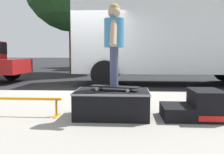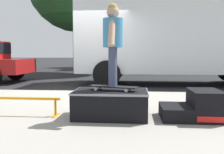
# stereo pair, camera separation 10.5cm
# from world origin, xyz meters

# --- Properties ---
(ground_plane) EXTENTS (140.00, 140.00, 0.00)m
(ground_plane) POSITION_xyz_m (0.00, 0.00, 0.00)
(ground_plane) COLOR black
(sidewalk_slab) EXTENTS (50.00, 5.00, 0.12)m
(sidewalk_slab) POSITION_xyz_m (0.00, -3.00, 0.06)
(sidewalk_slab) COLOR gray
(sidewalk_slab) RESTS_ON ground
(skate_box) EXTENTS (1.14, 0.76, 0.42)m
(skate_box) POSITION_xyz_m (1.11, -3.24, 0.34)
(skate_box) COLOR black
(skate_box) RESTS_ON sidewalk_slab
(kicker_ramp) EXTENTS (0.88, 0.68, 0.44)m
(kicker_ramp) POSITION_xyz_m (2.40, -3.24, 0.30)
(kicker_ramp) COLOR black
(kicker_ramp) RESTS_ON sidewalk_slab
(grind_rail) EXTENTS (1.41, 0.28, 0.30)m
(grind_rail) POSITION_xyz_m (-0.40, -3.25, 0.34)
(grind_rail) COLOR orange
(grind_rail) RESTS_ON sidewalk_slab
(skateboard) EXTENTS (0.80, 0.41, 0.07)m
(skateboard) POSITION_xyz_m (1.14, -3.23, 0.59)
(skateboard) COLOR black
(skateboard) RESTS_ON skate_box
(skater_kid) EXTENTS (0.31, 0.65, 1.26)m
(skater_kid) POSITION_xyz_m (1.14, -3.23, 1.35)
(skater_kid) COLOR #3F4766
(skater_kid) RESTS_ON skateboard
(box_truck) EXTENTS (6.91, 2.63, 3.05)m
(box_truck) POSITION_xyz_m (2.94, 2.20, 1.70)
(box_truck) COLOR white
(box_truck) RESTS_ON ground
(house_behind) EXTENTS (9.54, 8.22, 8.40)m
(house_behind) POSITION_xyz_m (4.35, 14.73, 4.24)
(house_behind) COLOR silver
(house_behind) RESTS_ON ground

